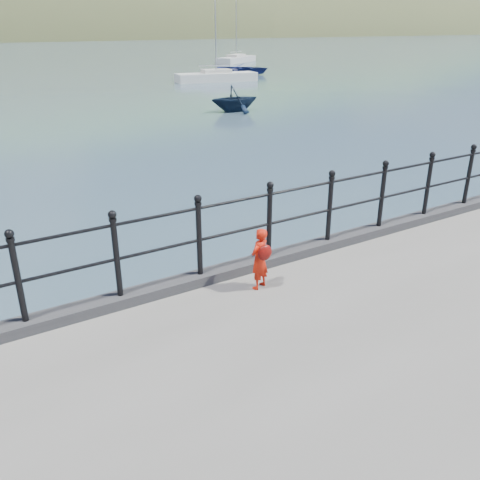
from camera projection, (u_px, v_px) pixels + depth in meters
ground at (231, 325)px, 8.21m from camera, size 600.00×600.00×0.00m
kerb at (236, 268)px, 7.67m from camera, size 60.00×0.30×0.15m
railing at (236, 222)px, 7.37m from camera, size 18.11×0.11×1.20m
far_shore at (27, 91)px, 222.92m from camera, size 830.00×200.00×156.00m
child at (260, 258)px, 7.09m from camera, size 0.39×0.35×0.90m
launch_blue at (242, 69)px, 48.90m from camera, size 6.04×5.87×1.02m
launch_navy at (235, 98)px, 27.95m from camera, size 2.94×2.60×1.43m
sailboat_near at (216, 77)px, 42.95m from camera, size 7.07×2.98×9.34m
sailboat_far at (236, 60)px, 64.30m from camera, size 7.53×5.91×10.72m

